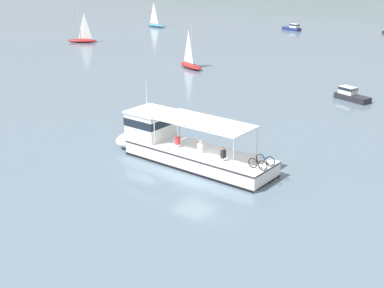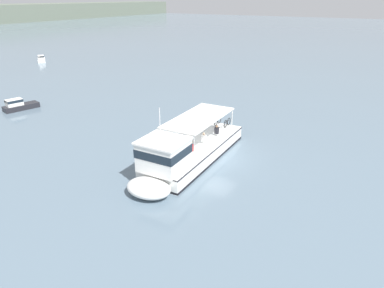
{
  "view_description": "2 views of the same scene",
  "coord_description": "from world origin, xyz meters",
  "px_view_note": "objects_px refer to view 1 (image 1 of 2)",
  "views": [
    {
      "loc": [
        20.14,
        -24.28,
        13.62
      ],
      "look_at": [
        -1.46,
        1.47,
        1.4
      ],
      "focal_mm": 49.03,
      "sensor_mm": 36.0,
      "label": 1
    },
    {
      "loc": [
        -21.64,
        -10.52,
        11.48
      ],
      "look_at": [
        -1.46,
        1.47,
        1.4
      ],
      "focal_mm": 32.3,
      "sensor_mm": 36.0,
      "label": 2
    }
  ],
  "objects_px": {
    "sailboat_off_bow": "(156,24)",
    "motorboat_outer_anchorage": "(293,28)",
    "motorboat_horizon_west": "(351,95)",
    "sailboat_far_left": "(82,39)",
    "ferry_main": "(181,146)",
    "sailboat_near_starboard": "(191,64)"
  },
  "relations": [
    {
      "from": "sailboat_off_bow",
      "to": "motorboat_outer_anchorage",
      "type": "bearing_deg",
      "value": 28.68
    },
    {
      "from": "sailboat_far_left",
      "to": "sailboat_off_bow",
      "type": "height_order",
      "value": "same"
    },
    {
      "from": "ferry_main",
      "to": "sailboat_near_starboard",
      "type": "distance_m",
      "value": 31.36
    },
    {
      "from": "motorboat_horizon_west",
      "to": "sailboat_far_left",
      "type": "bearing_deg",
      "value": 173.26
    },
    {
      "from": "motorboat_horizon_west",
      "to": "sailboat_far_left",
      "type": "relative_size",
      "value": 0.71
    },
    {
      "from": "motorboat_outer_anchorage",
      "to": "sailboat_off_bow",
      "type": "distance_m",
      "value": 26.62
    },
    {
      "from": "sailboat_near_starboard",
      "to": "motorboat_outer_anchorage",
      "type": "height_order",
      "value": "sailboat_near_starboard"
    },
    {
      "from": "motorboat_horizon_west",
      "to": "sailboat_far_left",
      "type": "height_order",
      "value": "sailboat_far_left"
    },
    {
      "from": "sailboat_near_starboard",
      "to": "motorboat_outer_anchorage",
      "type": "bearing_deg",
      "value": 101.04
    },
    {
      "from": "motorboat_outer_anchorage",
      "to": "sailboat_far_left",
      "type": "xyz_separation_m",
      "value": [
        -19.01,
        -34.63,
        -0.0
      ]
    },
    {
      "from": "motorboat_horizon_west",
      "to": "sailboat_off_bow",
      "type": "height_order",
      "value": "sailboat_off_bow"
    },
    {
      "from": "ferry_main",
      "to": "sailboat_near_starboard",
      "type": "bearing_deg",
      "value": 128.86
    },
    {
      "from": "ferry_main",
      "to": "sailboat_far_left",
      "type": "height_order",
      "value": "sailboat_far_left"
    },
    {
      "from": "motorboat_horizon_west",
      "to": "sailboat_off_bow",
      "type": "bearing_deg",
      "value": 152.47
    },
    {
      "from": "sailboat_off_bow",
      "to": "sailboat_far_left",
      "type": "bearing_deg",
      "value": -78.76
    },
    {
      "from": "motorboat_horizon_west",
      "to": "sailboat_off_bow",
      "type": "xyz_separation_m",
      "value": [
        -52.93,
        27.59,
        -0.0
      ]
    },
    {
      "from": "ferry_main",
      "to": "sailboat_off_bow",
      "type": "distance_m",
      "value": 71.46
    },
    {
      "from": "motorboat_outer_anchorage",
      "to": "sailboat_off_bow",
      "type": "bearing_deg",
      "value": -151.32
    },
    {
      "from": "sailboat_far_left",
      "to": "sailboat_off_bow",
      "type": "xyz_separation_m",
      "value": [
        -4.34,
        21.85,
        0.0
      ]
    },
    {
      "from": "ferry_main",
      "to": "sailboat_off_bow",
      "type": "xyz_separation_m",
      "value": [
        -50.6,
        50.45,
        -0.47
      ]
    },
    {
      "from": "sailboat_far_left",
      "to": "sailboat_off_bow",
      "type": "bearing_deg",
      "value": 101.24
    },
    {
      "from": "ferry_main",
      "to": "motorboat_horizon_west",
      "type": "height_order",
      "value": "ferry_main"
    }
  ]
}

